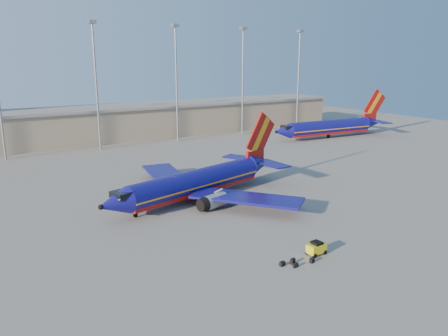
# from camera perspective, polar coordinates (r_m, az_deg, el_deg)

# --- Properties ---
(ground) EXTENTS (220.00, 220.00, 0.00)m
(ground) POSITION_cam_1_polar(r_m,az_deg,el_deg) (66.58, -0.03, -3.78)
(ground) COLOR slate
(ground) RESTS_ON ground
(terminal_building) EXTENTS (122.00, 16.00, 8.50)m
(terminal_building) POSITION_cam_1_polar(r_m,az_deg,el_deg) (121.00, -10.75, 6.15)
(terminal_building) COLOR gray
(terminal_building) RESTS_ON ground
(light_mast_row) EXTENTS (101.60, 1.60, 28.65)m
(light_mast_row) POSITION_cam_1_polar(r_m,az_deg,el_deg) (106.97, -11.19, 12.25)
(light_mast_row) COLOR gray
(light_mast_row) RESTS_ON ground
(aircraft_main) EXTENTS (34.16, 32.46, 11.77)m
(aircraft_main) POSITION_cam_1_polar(r_m,az_deg,el_deg) (65.51, -3.18, -1.81)
(aircraft_main) COLOR navy
(aircraft_main) RESTS_ON ground
(aircraft_second) EXTENTS (36.75, 14.27, 12.44)m
(aircraft_second) POSITION_cam_1_polar(r_m,az_deg,el_deg) (120.26, 13.88, 5.24)
(aircraft_second) COLOR navy
(aircraft_second) RESTS_ON ground
(baggage_tug) EXTENTS (2.11, 1.33, 1.48)m
(baggage_tug) POSITION_cam_1_polar(r_m,az_deg,el_deg) (48.41, 11.98, -10.16)
(baggage_tug) COLOR gold
(baggage_tug) RESTS_ON ground
(luggage_pile) EXTENTS (3.63, 1.52, 0.55)m
(luggage_pile) POSITION_cam_1_polar(r_m,az_deg,el_deg) (46.01, 9.26, -12.09)
(luggage_pile) COLOR black
(luggage_pile) RESTS_ON ground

